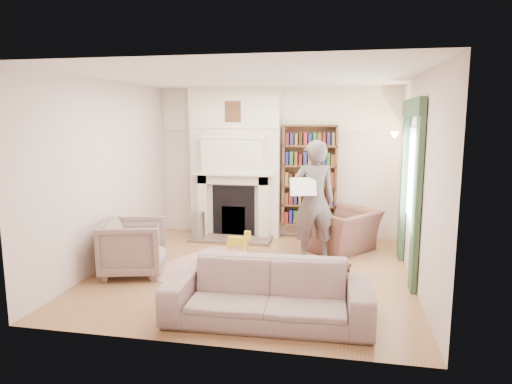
% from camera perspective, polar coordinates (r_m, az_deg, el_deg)
% --- Properties ---
extents(floor, '(4.50, 4.50, 0.00)m').
position_cam_1_polar(floor, '(6.82, -0.41, -9.92)').
color(floor, olive).
rests_on(floor, ground).
extents(ceiling, '(4.50, 4.50, 0.00)m').
position_cam_1_polar(ceiling, '(6.46, -0.44, 14.24)').
color(ceiling, white).
rests_on(ceiling, wall_back).
extents(wall_back, '(4.50, 0.00, 4.50)m').
position_cam_1_polar(wall_back, '(8.69, 2.55, 3.71)').
color(wall_back, beige).
rests_on(wall_back, floor).
extents(wall_front, '(4.50, 0.00, 4.50)m').
position_cam_1_polar(wall_front, '(4.34, -6.38, -1.96)').
color(wall_front, beige).
rests_on(wall_front, floor).
extents(wall_left, '(0.00, 4.50, 4.50)m').
position_cam_1_polar(wall_left, '(7.28, -18.07, 2.18)').
color(wall_left, beige).
rests_on(wall_left, floor).
extents(wall_right, '(0.00, 4.50, 4.50)m').
position_cam_1_polar(wall_right, '(6.43, 19.61, 1.22)').
color(wall_right, beige).
rests_on(wall_right, floor).
extents(fireplace, '(1.70, 0.58, 2.80)m').
position_cam_1_polar(fireplace, '(8.64, -2.58, 3.59)').
color(fireplace, beige).
rests_on(fireplace, floor).
extents(bookcase, '(1.00, 0.24, 1.85)m').
position_cam_1_polar(bookcase, '(8.52, 6.74, 2.02)').
color(bookcase, brown).
rests_on(bookcase, floor).
extents(window, '(0.02, 0.90, 1.30)m').
position_cam_1_polar(window, '(6.82, 19.03, 2.10)').
color(window, silver).
rests_on(window, wall_right).
extents(curtain_left, '(0.07, 0.32, 2.40)m').
position_cam_1_polar(curtain_left, '(6.16, 19.45, -0.98)').
color(curtain_left, '#304A30').
rests_on(curtain_left, floor).
extents(curtain_right, '(0.07, 0.32, 2.40)m').
position_cam_1_polar(curtain_right, '(7.53, 17.96, 0.88)').
color(curtain_right, '#304A30').
rests_on(curtain_right, floor).
extents(pelmet, '(0.09, 1.70, 0.24)m').
position_cam_1_polar(pelmet, '(6.77, 19.07, 9.95)').
color(pelmet, '#304A30').
rests_on(pelmet, wall_right).
extents(wall_sconce, '(0.20, 0.24, 0.24)m').
position_cam_1_polar(wall_sconce, '(7.85, 16.63, 6.40)').
color(wall_sconce, gold).
rests_on(wall_sconce, wall_right).
extents(rug, '(2.93, 2.64, 0.01)m').
position_cam_1_polar(rug, '(6.76, -2.21, -10.04)').
color(rug, beige).
rests_on(rug, floor).
extents(armchair_reading, '(1.41, 1.43, 0.70)m').
position_cam_1_polar(armchair_reading, '(7.89, 10.71, -4.76)').
color(armchair_reading, '#4B3228').
rests_on(armchair_reading, floor).
extents(armchair_left, '(1.06, 1.05, 0.79)m').
position_cam_1_polar(armchair_left, '(6.85, -15.01, -6.68)').
color(armchair_left, gray).
rests_on(armchair_left, floor).
extents(sofa, '(2.30, 0.97, 0.66)m').
position_cam_1_polar(sofa, '(5.16, 1.46, -12.44)').
color(sofa, '#B7A697').
rests_on(sofa, floor).
extents(man_reading, '(0.80, 0.64, 1.90)m').
position_cam_1_polar(man_reading, '(7.19, 7.22, -1.13)').
color(man_reading, '#504440').
rests_on(man_reading, floor).
extents(newspaper, '(0.42, 0.23, 0.27)m').
position_cam_1_polar(newspaper, '(6.96, 5.92, 0.66)').
color(newspaper, white).
rests_on(newspaper, man_reading).
extents(coffee_table, '(0.81, 0.65, 0.45)m').
position_cam_1_polar(coffee_table, '(5.83, 7.73, -11.04)').
color(coffee_table, '#341E12').
rests_on(coffee_table, floor).
extents(paraffin_heater, '(0.25, 0.25, 0.55)m').
position_cam_1_polar(paraffin_heater, '(8.46, -7.24, -4.25)').
color(paraffin_heater, '#96999D').
rests_on(paraffin_heater, floor).
extents(rocking_horse, '(0.52, 0.25, 0.45)m').
position_cam_1_polar(rocking_horse, '(7.44, -2.33, -6.48)').
color(rocking_horse, gold).
rests_on(rocking_horse, rug).
extents(board_game, '(0.35, 0.35, 0.03)m').
position_cam_1_polar(board_game, '(6.96, -3.48, -9.28)').
color(board_game, gold).
rests_on(board_game, rug).
extents(game_box_lid, '(0.38, 0.32, 0.05)m').
position_cam_1_polar(game_box_lid, '(7.16, -6.04, -8.72)').
color(game_box_lid, red).
rests_on(game_box_lid, rug).
extents(comic_annuals, '(0.44, 0.33, 0.02)m').
position_cam_1_polar(comic_annuals, '(6.44, 1.25, -10.89)').
color(comic_annuals, red).
rests_on(comic_annuals, rug).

